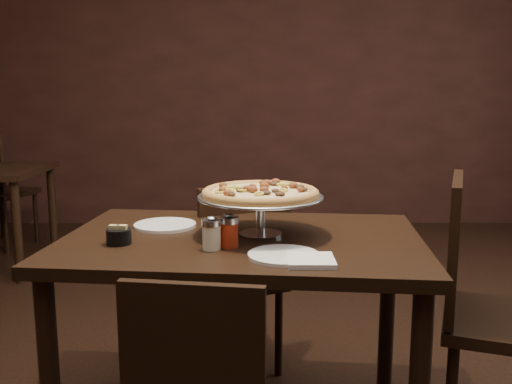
{
  "coord_description": "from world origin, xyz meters",
  "views": [
    {
      "loc": [
        -0.05,
        -2.06,
        1.3
      ],
      "look_at": [
        -0.05,
        -0.04,
        0.94
      ],
      "focal_mm": 40.0,
      "sensor_mm": 36.0,
      "label": 1
    }
  ],
  "objects": [
    {
      "name": "pepper_flake_shaker",
      "position": [
        -0.14,
        -0.23,
        0.85
      ],
      "size": [
        0.07,
        0.07,
        0.11
      ],
      "color": "maroon",
      "rests_on": "dining_table"
    },
    {
      "name": "napkin_stack",
      "position": [
        0.12,
        -0.41,
        0.8
      ],
      "size": [
        0.14,
        0.14,
        0.02
      ],
      "primitive_type": "cube",
      "rotation": [
        0.0,
        0.0,
        -0.01
      ],
      "color": "white",
      "rests_on": "dining_table"
    },
    {
      "name": "plate_left",
      "position": [
        -0.39,
        0.06,
        0.8
      ],
      "size": [
        0.24,
        0.24,
        0.01
      ],
      "primitive_type": "cylinder",
      "color": "white",
      "rests_on": "dining_table"
    },
    {
      "name": "packet_caddy",
      "position": [
        -0.51,
        -0.19,
        0.82
      ],
      "size": [
        0.08,
        0.08,
        0.07
      ],
      "rotation": [
        0.0,
        0.0,
        -0.11
      ],
      "color": "black",
      "rests_on": "dining_table"
    },
    {
      "name": "serving_spatula",
      "position": [
        -0.01,
        -0.19,
        0.94
      ],
      "size": [
        0.14,
        0.14,
        0.02
      ],
      "rotation": [
        0.0,
        0.0,
        -0.89
      ],
      "color": "#B0B1B7",
      "rests_on": "pizza_stand"
    },
    {
      "name": "dining_table",
      "position": [
        -0.1,
        -0.09,
        0.69
      ],
      "size": [
        1.34,
        0.97,
        0.79
      ],
      "rotation": [
        0.0,
        0.0,
        -0.1
      ],
      "color": "black",
      "rests_on": "ground"
    },
    {
      "name": "parmesan_shaker",
      "position": [
        -0.19,
        -0.26,
        0.84
      ],
      "size": [
        0.06,
        0.06,
        0.11
      ],
      "color": "#F4E9BE",
      "rests_on": "dining_table"
    },
    {
      "name": "pizza_stand",
      "position": [
        -0.03,
        -0.07,
        0.94
      ],
      "size": [
        0.45,
        0.45,
        0.19
      ],
      "color": "#B0B1B7",
      "rests_on": "dining_table"
    },
    {
      "name": "plate_near",
      "position": [
        0.04,
        -0.35,
        0.8
      ],
      "size": [
        0.22,
        0.22,
        0.01
      ],
      "primitive_type": "cylinder",
      "color": "white",
      "rests_on": "dining_table"
    },
    {
      "name": "chair_far",
      "position": [
        -0.14,
        0.42,
        0.5
      ],
      "size": [
        0.56,
        0.56,
        0.91
      ],
      "rotation": [
        0.0,
        0.0,
        3.57
      ],
      "color": "black",
      "rests_on": "ground"
    },
    {
      "name": "room",
      "position": [
        0.06,
        0.03,
        1.4
      ],
      "size": [
        6.04,
        7.04,
        2.84
      ],
      "color": "black",
      "rests_on": "ground"
    },
    {
      "name": "chair_side",
      "position": [
        0.8,
        -0.1,
        0.55
      ],
      "size": [
        0.6,
        0.6,
        1.0
      ],
      "rotation": [
        0.0,
        0.0,
        1.22
      ],
      "color": "black",
      "rests_on": "ground"
    }
  ]
}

